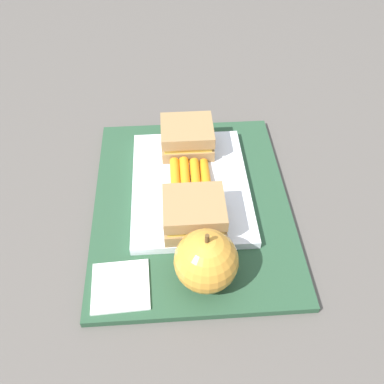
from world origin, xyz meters
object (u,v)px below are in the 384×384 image
sandwich_half_right (194,214)px  paper_napkin (121,286)px  food_tray (190,185)px  apple (206,261)px  sandwich_half_left (187,137)px  carrot_sticks_bundle (191,179)px

sandwich_half_right → paper_napkin: (0.08, -0.10, -0.03)m
food_tray → apple: apple is taller
food_tray → sandwich_half_left: (-0.08, 0.00, 0.03)m
sandwich_half_left → apple: apple is taller
apple → carrot_sticks_bundle: bearing=-176.9°
food_tray → paper_napkin: size_ratio=3.29×
food_tray → sandwich_half_right: sandwich_half_right is taller
paper_napkin → sandwich_half_left: bearing=158.1°
sandwich_half_right → food_tray: bearing=180.0°
carrot_sticks_bundle → apple: 0.16m
carrot_sticks_bundle → apple: bearing=3.1°
carrot_sticks_bundle → paper_napkin: carrot_sticks_bundle is taller
food_tray → apple: bearing=3.3°
apple → sandwich_half_right: bearing=-173.4°
apple → paper_napkin: apple is taller
food_tray → paper_napkin: food_tray is taller
sandwich_half_right → apple: 0.08m
food_tray → apple: 0.16m
sandwich_half_left → sandwich_half_right: same height
apple → paper_napkin: (0.01, -0.10, -0.04)m
sandwich_half_right → carrot_sticks_bundle: (-0.08, 0.00, -0.01)m
sandwich_half_right → paper_napkin: bearing=-49.3°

